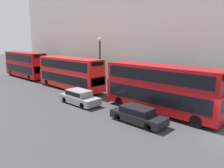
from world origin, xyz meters
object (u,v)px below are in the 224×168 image
Objects in this scene: car_dark_sedan at (138,114)px; car_hatchback at (79,97)px; bus_leading at (161,87)px; bus_second_in_queue at (70,72)px; bus_third_in_queue at (25,64)px.

car_dark_sedan is 7.51m from car_hatchback.
bus_leading reaches higher than car_hatchback.
bus_second_in_queue reaches higher than car_dark_sedan.
bus_third_in_queue is 2.28× the size of car_dark_sedan.
bus_leading is at bearing -90.00° from bus_third_in_queue.
car_dark_sedan is 1.00× the size of car_hatchback.
car_hatchback is at bearing -99.98° from bus_third_in_queue.
car_hatchback is at bearing -118.18° from bus_second_in_queue.
car_hatchback is at bearing 90.00° from car_dark_sedan.
bus_third_in_queue reaches higher than car_hatchback.
bus_second_in_queue is 2.40× the size of car_dark_sedan.
bus_leading is at bearing -90.00° from bus_second_in_queue.
car_dark_sedan is at bearing -103.78° from bus_second_in_queue.
bus_leading is 2.37× the size of car_dark_sedan.
bus_third_in_queue is at bearing 82.78° from car_dark_sedan.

